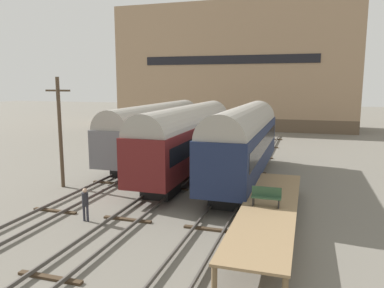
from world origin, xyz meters
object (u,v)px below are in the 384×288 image
(train_car_grey, at_px, (156,129))
(bench, at_px, (266,196))
(utility_pole, at_px, (60,131))
(person_worker, at_px, (85,202))
(train_car_maroon, at_px, (187,136))
(train_car_navy, at_px, (244,139))

(train_car_grey, distance_m, bench, 17.25)
(train_car_grey, xyz_separation_m, utility_pole, (-2.64, -9.85, 0.91))
(train_car_grey, height_order, utility_pole, utility_pole)
(utility_pole, bearing_deg, train_car_grey, 75.01)
(person_worker, relative_size, utility_pole, 0.23)
(train_car_maroon, relative_size, utility_pole, 2.24)
(train_car_grey, distance_m, utility_pole, 10.24)
(train_car_navy, bearing_deg, utility_pole, -157.29)
(train_car_grey, height_order, train_car_maroon, train_car_maroon)
(train_car_maroon, distance_m, person_worker, 10.91)
(bench, bearing_deg, utility_pole, 166.64)
(train_car_maroon, distance_m, utility_pole, 8.92)
(train_car_grey, relative_size, person_worker, 9.94)
(bench, height_order, person_worker, bench)
(bench, bearing_deg, train_car_navy, 106.99)
(train_car_navy, distance_m, train_car_grey, 10.08)
(train_car_grey, bearing_deg, bench, -49.69)
(train_car_maroon, xyz_separation_m, bench, (6.79, -8.77, -1.42))
(train_car_navy, relative_size, person_worker, 9.05)
(train_car_navy, height_order, bench, train_car_navy)
(bench, xyz_separation_m, person_worker, (-8.74, -1.78, -0.56))
(train_car_maroon, height_order, bench, train_car_maroon)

